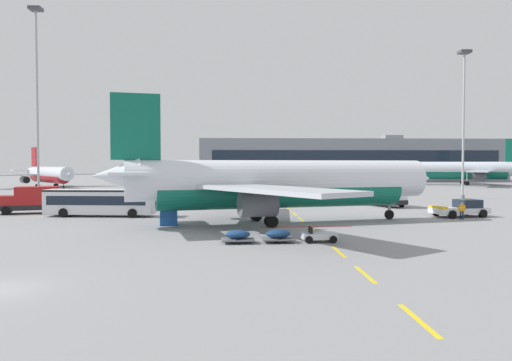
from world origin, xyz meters
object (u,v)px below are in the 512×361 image
(airliner_foreground, at_px, (277,183))
(fuel_service_truck, at_px, (31,199))
(uld_cargo_container, at_px, (169,217))
(apron_light_mast_near, at_px, (37,84))
(apron_shuttle_bus, at_px, (100,201))
(catering_truck, at_px, (384,194))
(airliner_mid_left, at_px, (165,175))
(airliner_far_right, at_px, (48,174))
(baggage_train, at_px, (279,236))
(apron_light_mast_far, at_px, (464,107))
(ground_crew_worker, at_px, (462,210))
(pushback_tug, at_px, (461,209))
(airliner_far_center, at_px, (459,170))

(airliner_foreground, distance_m, fuel_service_truck, 30.33)
(uld_cargo_container, bearing_deg, apron_light_mast_near, 129.07)
(apron_shuttle_bus, bearing_deg, catering_truck, 17.01)
(airliner_mid_left, height_order, airliner_far_right, airliner_mid_left)
(baggage_train, height_order, apron_light_mast_near, apron_light_mast_near)
(apron_light_mast_near, xyz_separation_m, apron_light_mast_far, (68.44, 3.40, -2.76))
(airliner_mid_left, distance_m, apron_shuttle_bus, 52.81)
(apron_shuttle_bus, bearing_deg, apron_light_mast_near, 125.50)
(uld_cargo_container, bearing_deg, airliner_mid_left, 98.56)
(airliner_far_right, distance_m, baggage_train, 96.93)
(ground_crew_worker, xyz_separation_m, apron_light_mast_near, (-54.23, 26.21, 17.08))
(apron_shuttle_bus, relative_size, apron_light_mast_near, 0.41)
(airliner_far_right, bearing_deg, uld_cargo_container, -61.86)
(pushback_tug, xyz_separation_m, apron_shuttle_bus, (-39.94, 2.12, 0.85))
(airliner_far_right, bearing_deg, apron_light_mast_far, -25.66)
(airliner_mid_left, distance_m, apron_light_mast_near, 37.62)
(airliner_mid_left, height_order, fuel_service_truck, airliner_mid_left)
(airliner_foreground, bearing_deg, baggage_train, -94.25)
(airliner_far_right, bearing_deg, apron_shuttle_bus, -64.93)
(airliner_far_center, height_order, catering_truck, airliner_far_center)
(airliner_far_right, xyz_separation_m, catering_truck, (65.85, -54.24, -1.62))
(apron_shuttle_bus, xyz_separation_m, apron_light_mast_near, (-15.39, 21.57, 16.35))
(fuel_service_truck, bearing_deg, apron_shuttle_bus, -21.80)
(baggage_train, bearing_deg, apron_light_mast_near, 129.88)
(apron_shuttle_bus, bearing_deg, baggage_train, -45.69)
(airliner_far_center, xyz_separation_m, fuel_service_truck, (-85.54, -72.09, -2.41))
(airliner_far_right, bearing_deg, airliner_mid_left, -22.30)
(baggage_train, height_order, uld_cargo_container, uld_cargo_container)
(pushback_tug, bearing_deg, fuel_service_truck, 173.28)
(pushback_tug, xyz_separation_m, baggage_train, (-21.69, -16.57, -0.38))
(apron_shuttle_bus, distance_m, apron_light_mast_near, 31.14)
(fuel_service_truck, height_order, uld_cargo_container, fuel_service_truck)
(airliner_foreground, distance_m, ground_crew_worker, 20.10)
(apron_shuttle_bus, xyz_separation_m, baggage_train, (18.25, -18.69, -1.23))
(apron_shuttle_bus, distance_m, baggage_train, 26.16)
(catering_truck, relative_size, uld_cargo_container, 4.21)
(airliner_far_center, bearing_deg, pushback_tug, -115.08)
(airliner_far_right, bearing_deg, airliner_far_center, 5.71)
(airliner_foreground, xyz_separation_m, uld_cargo_container, (-10.42, -0.96, -3.15))
(ground_crew_worker, distance_m, apron_light_mast_near, 62.61)
(pushback_tug, xyz_separation_m, apron_light_mast_far, (13.11, 27.10, 14.44))
(airliner_far_center, xyz_separation_m, uld_cargo_container, (-67.70, -83.83, -3.26))
(airliner_far_center, relative_size, uld_cargo_container, 20.24)
(catering_truck, height_order, apron_light_mast_far, apron_light_mast_far)
(airliner_mid_left, bearing_deg, apron_shuttle_bus, -89.49)
(apron_light_mast_near, bearing_deg, apron_shuttle_bus, -54.50)
(pushback_tug, xyz_separation_m, ground_crew_worker, (-1.10, -2.52, 0.12))
(apron_light_mast_near, bearing_deg, pushback_tug, -23.18)
(fuel_service_truck, xyz_separation_m, apron_light_mast_far, (62.20, 21.32, 13.69))
(fuel_service_truck, height_order, ground_crew_worker, fuel_service_truck)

